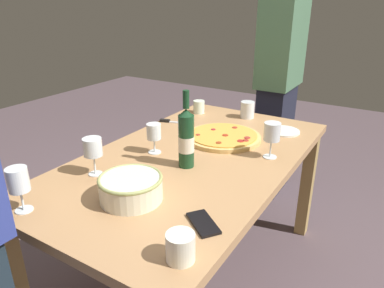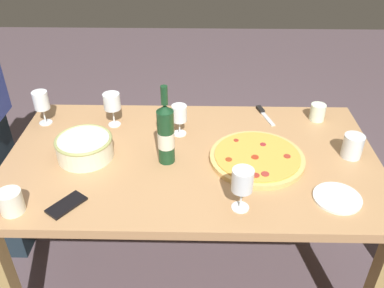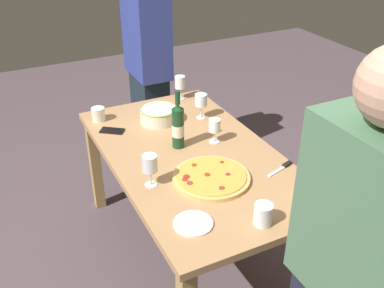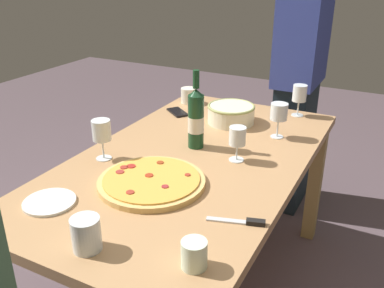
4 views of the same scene
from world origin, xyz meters
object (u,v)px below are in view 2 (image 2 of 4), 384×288
Objects in this scene: serving_bowl at (85,147)px; wine_glass_far_left at (242,181)px; wine_bottle at (166,134)px; cell_phone at (66,205)px; wine_glass_far_right at (112,102)px; dining_table at (192,173)px; pizza_knife at (263,113)px; cup_amber at (11,202)px; cup_spare at (353,146)px; pizza at (257,158)px; side_plate at (337,198)px; wine_glass_by_bottle at (179,114)px; cup_ceramic at (318,112)px; wine_glass_near_pizza at (41,102)px.

wine_glass_far_left is at bearing -25.83° from serving_bowl.
wine_bottle reaches higher than cell_phone.
wine_glass_far_right is at bearing 134.35° from wine_glass_far_left.
dining_table is 0.52m from pizza_knife.
cup_amber is (-0.53, -0.32, -0.09)m from wine_bottle.
wine_bottle is 0.80m from cup_spare.
pizza_knife is (0.08, 0.40, -0.01)m from pizza.
side_plate is (0.37, 0.06, -0.12)m from wine_glass_far_left.
pizza reaches higher than side_plate.
wine_glass_far_left is at bearing -107.48° from pizza.
wine_glass_by_bottle is (-0.06, 0.18, 0.20)m from dining_table.
wine_glass_by_bottle is 0.33m from wine_glass_far_right.
cell_phone is at bearing -176.68° from side_plate.
wine_glass_by_bottle is (-0.34, 0.20, 0.09)m from pizza.
wine_glass_far_right reaches higher than wine_glass_by_bottle.
wine_bottle is 1.86× the size of pizza_knife.
pizza_knife is (0.41, 0.19, -0.10)m from wine_glass_by_bottle.
wine_glass_far_right reaches higher than cup_ceramic.
wine_glass_far_left reaches higher than cup_ceramic.
cup_ceramic is (0.72, 0.36, -0.09)m from wine_bottle.
dining_table is 0.70m from cup_ceramic.
pizza is 2.80× the size of cell_phone.
wine_glass_far_right is at bearing 146.37° from dining_table.
wine_glass_far_left is 2.11× the size of cup_ceramic.
dining_table is at bearing 29.14° from cup_amber.
pizza_knife is (0.81, 0.70, 0.00)m from cell_phone.
wine_glass_far_right is at bearing 167.29° from cup_spare.
wine_glass_far_left is (0.64, -0.31, 0.07)m from serving_bowl.
dining_table is 18.21× the size of cup_amber.
wine_bottle is (-0.11, -0.04, 0.23)m from dining_table.
serving_bowl is 0.32m from cell_phone.
dining_table is 9.25× the size of wine_glass_far_left.
cell_phone is (-0.39, -0.50, -0.10)m from wine_glass_by_bottle.
cup_amber is at bearing -137.26° from wine_glass_by_bottle.
cup_spare reaches higher than cup_ceramic.
serving_bowl is 1.29× the size of pizza_knife.
wine_glass_far_right is 1.09m from cup_spare.
side_plate is (0.27, -0.24, -0.01)m from pizza.
wine_glass_far_left reaches higher than cup_spare.
side_plate reaches higher than dining_table.
serving_bowl is 0.69× the size of wine_bottle.
wine_glass_near_pizza is 1.08m from wine_glass_far_left.
cup_amber is at bearing -150.86° from dining_table.
wine_glass_near_pizza is at bearing 97.31° from cup_amber.
wine_glass_far_left is 0.78m from cup_ceramic.
side_plate is 0.96× the size of pizza_knife.
cup_ceramic is at bearing 17.58° from serving_bowl.
wine_glass_near_pizza is at bearing 147.00° from wine_glass_far_left.
cup_ceramic reaches higher than cell_phone.
side_plate is (1.01, -0.25, -0.05)m from serving_bowl.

